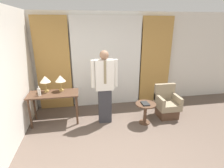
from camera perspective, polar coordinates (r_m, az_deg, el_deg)
The scene contains 12 objects.
wall_back at distance 5.22m, azimuth -1.89°, elevation 7.85°, with size 10.00×0.06×2.70m.
curtain_sheer_center at distance 5.11m, azimuth -1.67°, elevation 6.92°, with size 1.99×0.06×2.58m.
curtain_drape_left at distance 5.11m, azimuth -18.60°, elevation 5.96°, with size 0.92×0.06×2.58m.
curtain_drape_right at distance 5.52m, azimuth 14.02°, elevation 7.27°, with size 0.92×0.06×2.58m.
desk at distance 4.49m, azimuth -18.45°, elevation -4.31°, with size 1.19×0.55×0.77m.
table_lamp_left at distance 4.50m, azimuth -21.01°, elevation 1.28°, with size 0.25×0.25×0.40m.
table_lamp_right at distance 4.45m, azimuth -16.55°, elevation 1.55°, with size 0.25×0.25×0.40m.
bottle_near_edge at distance 4.38m, azimuth -22.69°, elevation -2.37°, with size 0.07×0.07×0.23m.
person at distance 4.15m, azimuth -2.43°, elevation -0.28°, with size 0.63×0.21×1.80m.
armchair at distance 4.89m, azimuth 17.44°, elevation -6.51°, with size 0.56×0.55×0.85m.
side_table at distance 4.40m, azimuth 10.83°, elevation -8.30°, with size 0.49×0.49×0.53m.
book at distance 4.30m, azimuth 10.79°, elevation -6.26°, with size 0.16×0.25×0.03m.
Camera 1 is at (-0.73, -2.09, 2.33)m, focal length 28.00 mm.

